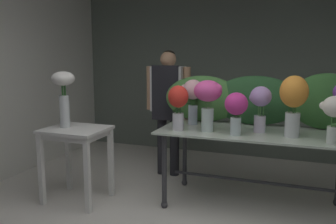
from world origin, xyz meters
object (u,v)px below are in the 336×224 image
object	(u,v)px
vase_fuchsia_hydrangea	(208,98)
vase_lilac_tulips	(260,104)
vase_magenta_stock	(236,108)
vase_white_roses_tall	(64,92)
side_table_white	(76,140)
florist	(168,100)
vase_scarlet_carnations	(178,103)
vase_blush_dahlias	(193,96)
vase_sunset_freesia	(294,99)
display_table_glass	(254,143)
vase_ivory_roses	(334,113)

from	to	relation	value
vase_fuchsia_hydrangea	vase_lilac_tulips	world-z (taller)	vase_fuchsia_hydrangea
vase_magenta_stock	vase_lilac_tulips	bearing A→B (deg)	47.52
vase_fuchsia_hydrangea	vase_white_roses_tall	bearing A→B (deg)	-168.15
side_table_white	florist	size ratio (longest dim) A/B	0.49
vase_lilac_tulips	vase_scarlet_carnations	bearing A→B (deg)	-165.12
vase_blush_dahlias	vase_sunset_freesia	bearing A→B (deg)	-13.33
vase_fuchsia_hydrangea	vase_scarlet_carnations	size ratio (longest dim) A/B	1.12
vase_magenta_stock	vase_lilac_tulips	world-z (taller)	vase_lilac_tulips
display_table_glass	vase_fuchsia_hydrangea	bearing A→B (deg)	-158.07
display_table_glass	vase_blush_dahlias	distance (m)	0.81
display_table_glass	vase_fuchsia_hydrangea	world-z (taller)	vase_fuchsia_hydrangea
display_table_glass	vase_white_roses_tall	size ratio (longest dim) A/B	3.17
florist	vase_white_roses_tall	bearing A→B (deg)	-123.74
side_table_white	florist	world-z (taller)	florist
vase_white_roses_tall	side_table_white	bearing A→B (deg)	-0.18
vase_magenta_stock	vase_blush_dahlias	size ratio (longest dim) A/B	0.83
florist	vase_magenta_stock	size ratio (longest dim) A/B	3.94
vase_fuchsia_hydrangea	vase_white_roses_tall	xyz separation A→B (m)	(-1.46, -0.31, 0.03)
vase_fuchsia_hydrangea	display_table_glass	bearing A→B (deg)	21.93
display_table_glass	florist	bearing A→B (deg)	151.24
vase_magenta_stock	vase_sunset_freesia	world-z (taller)	vase_sunset_freesia
florist	vase_sunset_freesia	xyz separation A→B (m)	(1.50, -0.77, 0.17)
vase_ivory_roses	vase_white_roses_tall	size ratio (longest dim) A/B	0.70
display_table_glass	vase_scarlet_carnations	world-z (taller)	vase_scarlet_carnations
vase_lilac_tulips	vase_white_roses_tall	xyz separation A→B (m)	(-1.94, -0.44, 0.09)
side_table_white	vase_sunset_freesia	xyz separation A→B (m)	(2.12, 0.34, 0.48)
side_table_white	vase_blush_dahlias	bearing A→B (deg)	27.97
florist	side_table_white	bearing A→B (deg)	-119.04
vase_blush_dahlias	vase_scarlet_carnations	xyz separation A→B (m)	(-0.04, -0.34, -0.04)
vase_sunset_freesia	side_table_white	bearing A→B (deg)	-170.96
vase_lilac_tulips	vase_magenta_stock	bearing A→B (deg)	-132.48
vase_fuchsia_hydrangea	vase_blush_dahlias	world-z (taller)	vase_fuchsia_hydrangea
vase_fuchsia_hydrangea	vase_white_roses_tall	size ratio (longest dim) A/B	0.86
vase_scarlet_carnations	vase_white_roses_tall	size ratio (longest dim) A/B	0.77
florist	vase_sunset_freesia	world-z (taller)	florist
side_table_white	vase_scarlet_carnations	size ratio (longest dim) A/B	1.75
vase_scarlet_carnations	vase_sunset_freesia	bearing A→B (deg)	5.40
florist	vase_ivory_roses	world-z (taller)	florist
display_table_glass	vase_blush_dahlias	bearing A→B (deg)	171.44
display_table_glass	vase_scarlet_carnations	size ratio (longest dim) A/B	4.12
vase_lilac_tulips	vase_fuchsia_hydrangea	bearing A→B (deg)	-164.55
florist	vase_fuchsia_hydrangea	size ratio (longest dim) A/B	3.16
vase_scarlet_carnations	vase_white_roses_tall	xyz separation A→B (m)	(-1.17, -0.24, 0.09)
vase_ivory_roses	vase_fuchsia_hydrangea	bearing A→B (deg)	174.29
vase_ivory_roses	vase_white_roses_tall	xyz separation A→B (m)	(-2.58, -0.19, 0.10)
vase_ivory_roses	vase_white_roses_tall	distance (m)	2.59
vase_blush_dahlias	vase_ivory_roses	bearing A→B (deg)	-15.86
vase_magenta_stock	vase_fuchsia_hydrangea	size ratio (longest dim) A/B	0.80
vase_white_roses_tall	vase_magenta_stock	bearing A→B (deg)	7.40
vase_sunset_freesia	vase_fuchsia_hydrangea	bearing A→B (deg)	-177.75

